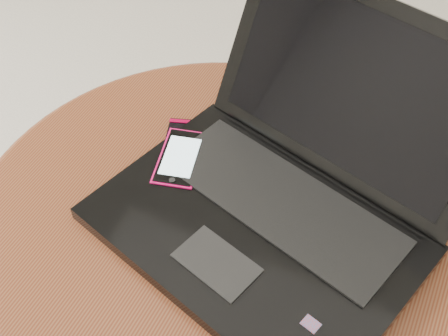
% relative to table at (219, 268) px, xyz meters
% --- Properties ---
extents(table, '(0.67, 0.67, 0.53)m').
position_rel_table_xyz_m(table, '(0.00, 0.00, 0.00)').
color(table, '#602612').
rests_on(table, ground).
extents(laptop, '(0.47, 0.46, 0.23)m').
position_rel_table_xyz_m(laptop, '(0.07, 0.05, 0.16)').
color(laptop, black).
rests_on(laptop, table).
extents(phone_black, '(0.10, 0.14, 0.01)m').
position_rel_table_xyz_m(phone_black, '(-0.09, 0.08, 0.12)').
color(phone_black, black).
rests_on(phone_black, table).
extents(phone_pink, '(0.08, 0.12, 0.01)m').
position_rel_table_xyz_m(phone_pink, '(-0.09, 0.06, 0.13)').
color(phone_pink, '#F40E66').
rests_on(phone_pink, phone_black).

